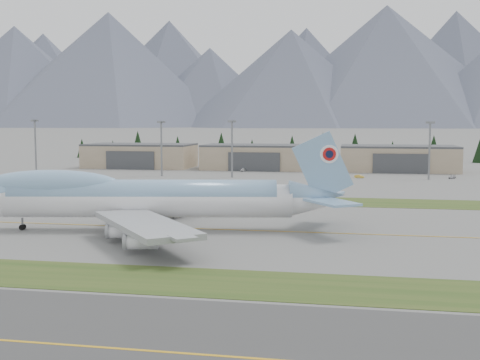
% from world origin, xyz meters
% --- Properties ---
extents(ground, '(7000.00, 7000.00, 0.00)m').
position_xyz_m(ground, '(0.00, 0.00, 0.00)').
color(ground, slate).
rests_on(ground, ground).
extents(grass_strip_near, '(400.00, 14.00, 0.08)m').
position_xyz_m(grass_strip_near, '(0.00, -38.00, 0.00)').
color(grass_strip_near, '#2D481A').
rests_on(grass_strip_near, ground).
extents(grass_strip_far, '(400.00, 18.00, 0.08)m').
position_xyz_m(grass_strip_far, '(0.00, 45.00, 0.00)').
color(grass_strip_far, '#2D481A').
rests_on(grass_strip_far, ground).
extents(asphalt_taxiway, '(400.00, 32.00, 0.04)m').
position_xyz_m(asphalt_taxiway, '(0.00, -62.00, 0.00)').
color(asphalt_taxiway, '#363636').
rests_on(asphalt_taxiway, ground).
extents(taxiway_line_main, '(400.00, 0.40, 0.02)m').
position_xyz_m(taxiway_line_main, '(0.00, 0.00, 0.00)').
color(taxiway_line_main, gold).
rests_on(taxiway_line_main, ground).
extents(taxiway_line_near, '(400.00, 0.40, 0.02)m').
position_xyz_m(taxiway_line_near, '(0.00, -62.00, 0.00)').
color(taxiway_line_near, gold).
rests_on(taxiway_line_near, ground).
extents(boeing_747_freighter, '(73.17, 61.97, 19.18)m').
position_xyz_m(boeing_747_freighter, '(-13.75, -3.18, 6.33)').
color(boeing_747_freighter, white).
rests_on(boeing_747_freighter, ground).
extents(hangar_left, '(48.00, 26.60, 10.80)m').
position_xyz_m(hangar_left, '(-70.00, 149.90, 5.39)').
color(hangar_left, gray).
rests_on(hangar_left, ground).
extents(hangar_center, '(48.00, 26.60, 10.80)m').
position_xyz_m(hangar_center, '(-15.00, 149.90, 5.39)').
color(hangar_center, gray).
rests_on(hangar_center, ground).
extents(hangar_right, '(48.00, 26.60, 10.80)m').
position_xyz_m(hangar_right, '(45.00, 149.90, 5.39)').
color(hangar_right, gray).
rests_on(hangar_right, ground).
extents(floodlight_masts, '(157.75, 8.41, 21.73)m').
position_xyz_m(floodlight_masts, '(-28.77, 110.60, 15.04)').
color(floodlight_masts, slate).
rests_on(floodlight_masts, ground).
extents(service_vehicle_a, '(2.07, 4.10, 1.34)m').
position_xyz_m(service_vehicle_a, '(-19.46, 135.26, 0.00)').
color(service_vehicle_a, white).
rests_on(service_vehicle_a, ground).
extents(service_vehicle_b, '(3.90, 2.56, 1.22)m').
position_xyz_m(service_vehicle_b, '(28.38, 114.20, 0.00)').
color(service_vehicle_b, gold).
rests_on(service_vehicle_b, ground).
extents(service_vehicle_c, '(3.43, 4.42, 1.19)m').
position_xyz_m(service_vehicle_c, '(62.04, 118.15, 0.00)').
color(service_vehicle_c, '#ADACB1').
rests_on(service_vehicle_c, ground).
extents(conifer_belt, '(270.28, 14.03, 16.62)m').
position_xyz_m(conifer_belt, '(8.85, 213.00, 7.07)').
color(conifer_belt, black).
rests_on(conifer_belt, ground).
extents(mountain_ridge_front, '(4298.39, 1146.91, 479.45)m').
position_xyz_m(mountain_ridge_front, '(-40.98, 2244.04, 217.90)').
color(mountain_ridge_front, '#484E60').
rests_on(mountain_ridge_front, ground).
extents(mountain_ridge_rear, '(4513.08, 1076.01, 538.00)m').
position_xyz_m(mountain_ridge_rear, '(204.36, 2900.00, 267.13)').
color(mountain_ridge_rear, '#484E60').
rests_on(mountain_ridge_rear, ground).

